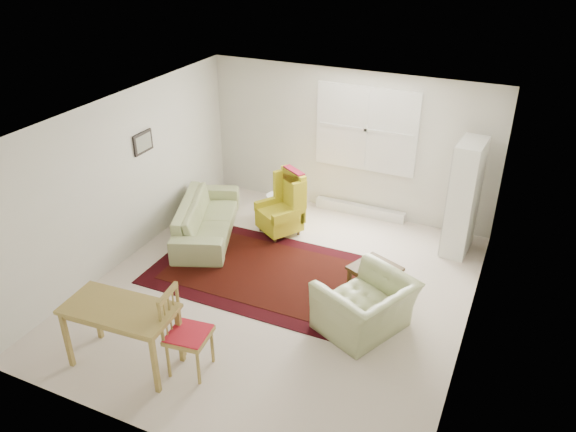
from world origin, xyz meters
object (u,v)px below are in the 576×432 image
at_px(desk, 124,336).
at_px(cabinet, 464,198).
at_px(armchair, 366,302).
at_px(wingback_chair, 279,204).
at_px(stool, 276,206).
at_px(desk_chair, 188,333).
at_px(sofa, 206,212).
at_px(coffee_table, 374,281).

bearing_deg(desk, cabinet, 53.89).
height_order(armchair, wingback_chair, wingback_chair).
bearing_deg(cabinet, armchair, -102.71).
bearing_deg(desk, stool, 89.73).
bearing_deg(armchair, stool, -109.15).
height_order(desk, desk_chair, desk_chair).
height_order(wingback_chair, desk, wingback_chair).
bearing_deg(desk, wingback_chair, 85.05).
height_order(wingback_chair, desk_chair, wingback_chair).
xyz_separation_m(sofa, desk, (0.75, -2.98, -0.01)).
distance_m(armchair, wingback_chair, 2.69).
bearing_deg(armchair, cabinet, -171.79).
relative_size(wingback_chair, desk_chair, 1.03).
height_order(sofa, coffee_table, sofa).
distance_m(cabinet, desk, 5.22).
height_order(stool, desk_chair, desk_chair).
bearing_deg(wingback_chair, cabinet, 46.37).
xyz_separation_m(coffee_table, desk_chair, (-1.49, -2.25, 0.29)).
height_order(sofa, stool, sofa).
xyz_separation_m(cabinet, desk_chair, (-2.32, -3.97, -0.38)).
xyz_separation_m(sofa, stool, (0.77, 0.99, -0.20)).
xyz_separation_m(armchair, desk_chair, (-1.59, -1.52, 0.10)).
bearing_deg(desk_chair, wingback_chair, 0.50).
bearing_deg(wingback_chair, stool, 154.74).
height_order(coffee_table, desk, desk).
bearing_deg(desk, sofa, 104.10).
height_order(coffee_table, cabinet, cabinet).
bearing_deg(cabinet, coffee_table, -111.89).
height_order(coffee_table, stool, coffee_table).
relative_size(coffee_table, desk_chair, 0.55).
distance_m(coffee_table, desk, 3.34).
relative_size(sofa, armchair, 1.90).
distance_m(wingback_chair, cabinet, 2.86).
bearing_deg(coffee_table, desk, -131.99).
height_order(cabinet, desk, cabinet).
relative_size(coffee_table, stool, 1.31).
relative_size(wingback_chair, stool, 2.45).
height_order(coffee_table, desk_chair, desk_chair).
xyz_separation_m(coffee_table, stool, (-2.21, 1.50, -0.02)).
bearing_deg(desk_chair, armchair, -53.33).
distance_m(coffee_table, cabinet, 2.02).
bearing_deg(desk_chair, sofa, 21.35).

